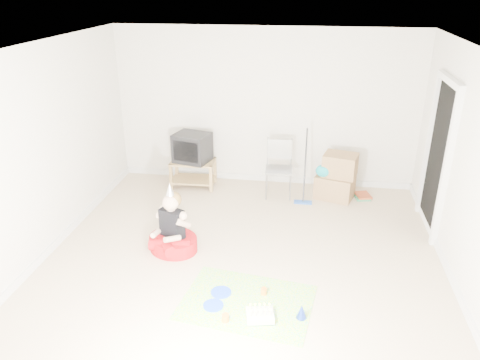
# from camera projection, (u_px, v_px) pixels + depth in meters

# --- Properties ---
(ground) EXTENTS (5.00, 5.00, 0.00)m
(ground) POSITION_uv_depth(u_px,v_px,m) (243.00, 257.00, 5.96)
(ground) COLOR #C9B190
(ground) RESTS_ON ground
(doorway_recess) EXTENTS (0.02, 0.90, 2.05)m
(doorway_recess) POSITION_uv_depth(u_px,v_px,m) (438.00, 160.00, 6.30)
(doorway_recess) COLOR black
(doorway_recess) RESTS_ON ground
(tv_stand) EXTENTS (0.75, 0.48, 0.46)m
(tv_stand) POSITION_uv_depth(u_px,v_px,m) (193.00, 171.00, 7.90)
(tv_stand) COLOR olive
(tv_stand) RESTS_ON ground
(crt_tv) EXTENTS (0.65, 0.58, 0.47)m
(crt_tv) POSITION_uv_depth(u_px,v_px,m) (192.00, 148.00, 7.73)
(crt_tv) COLOR black
(crt_tv) RESTS_ON tv_stand
(folding_chair) EXTENTS (0.44, 0.43, 0.93)m
(folding_chair) POSITION_uv_depth(u_px,v_px,m) (279.00, 170.00, 7.48)
(folding_chair) COLOR gray
(folding_chair) RESTS_ON ground
(cardboard_boxes) EXTENTS (0.69, 0.59, 0.74)m
(cardboard_boxes) POSITION_uv_depth(u_px,v_px,m) (336.00, 177.00, 7.45)
(cardboard_boxes) COLOR olive
(cardboard_boxes) RESTS_ON ground
(floor_mop) EXTENTS (0.28, 0.38, 1.13)m
(floor_mop) POSITION_uv_depth(u_px,v_px,m) (304.00, 188.00, 7.29)
(floor_mop) COLOR #224FAD
(floor_mop) RESTS_ON ground
(book_pile) EXTENTS (0.28, 0.33, 0.06)m
(book_pile) POSITION_uv_depth(u_px,v_px,m) (363.00, 196.00, 7.56)
(book_pile) COLOR #297D52
(book_pile) RESTS_ON ground
(seated_woman) EXTENTS (0.88, 0.88, 0.95)m
(seated_woman) POSITION_uv_depth(u_px,v_px,m) (173.00, 235.00, 6.06)
(seated_woman) COLOR #B31015
(seated_woman) RESTS_ON ground
(party_mat) EXTENTS (1.54, 1.21, 0.01)m
(party_mat) POSITION_uv_depth(u_px,v_px,m) (247.00, 302.00, 5.14)
(party_mat) COLOR #EF327F
(party_mat) RESTS_ON ground
(birthday_cake) EXTENTS (0.32, 0.28, 0.14)m
(birthday_cake) POSITION_uv_depth(u_px,v_px,m) (260.00, 316.00, 4.87)
(birthday_cake) COLOR silver
(birthday_cake) RESTS_ON party_mat
(blue_plate_near) EXTENTS (0.25, 0.25, 0.01)m
(blue_plate_near) POSITION_uv_depth(u_px,v_px,m) (221.00, 292.00, 5.28)
(blue_plate_near) COLOR blue
(blue_plate_near) RESTS_ON party_mat
(blue_plate_far) EXTENTS (0.26, 0.26, 0.01)m
(blue_plate_far) POSITION_uv_depth(u_px,v_px,m) (213.00, 305.00, 5.07)
(blue_plate_far) COLOR blue
(blue_plate_far) RESTS_ON party_mat
(orange_cup_near) EXTENTS (0.08, 0.08, 0.08)m
(orange_cup_near) POSITION_uv_depth(u_px,v_px,m) (264.00, 291.00, 5.25)
(orange_cup_near) COLOR orange
(orange_cup_near) RESTS_ON party_mat
(orange_cup_far) EXTENTS (0.10, 0.10, 0.08)m
(orange_cup_far) POSITION_uv_depth(u_px,v_px,m) (225.00, 318.00, 4.83)
(orange_cup_far) COLOR orange
(orange_cup_far) RESTS_ON party_mat
(blue_party_hat) EXTENTS (0.12, 0.12, 0.16)m
(blue_party_hat) POSITION_uv_depth(u_px,v_px,m) (302.00, 311.00, 4.87)
(blue_party_hat) COLOR #1835AE
(blue_party_hat) RESTS_ON party_mat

